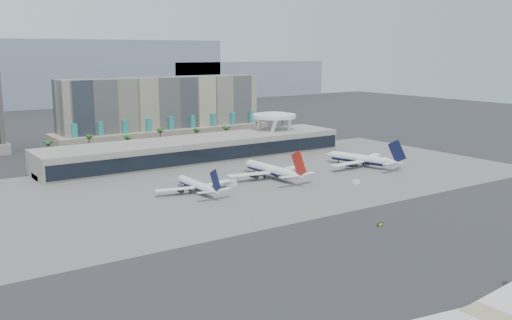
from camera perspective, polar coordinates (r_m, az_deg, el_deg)
ground at (r=221.75m, az=7.91°, el=-4.49°), size 900.00×900.00×0.00m
apron_pad at (r=263.80m, az=-0.10°, el=-1.90°), size 260.00×130.00×0.06m
mountain_ridge at (r=651.88m, az=-19.01°, el=7.79°), size 680.00×60.00×70.00m
hotel at (r=368.86m, az=-9.27°, el=4.27°), size 140.00×30.00×42.00m
terminal at (r=308.64m, az=-5.81°, el=1.15°), size 170.00×32.50×14.50m
saucer_structure at (r=341.14m, az=1.82°, el=4.16°), size 26.00×26.00×21.89m
palm_row at (r=342.07m, az=-7.60°, el=2.74°), size 157.80×2.80×13.10m
airliner_left at (r=239.06m, az=-5.94°, el=-2.51°), size 36.15×37.17×12.84m
airliner_centre at (r=264.04m, az=1.58°, el=-0.99°), size 45.23×46.57×16.07m
airliner_right at (r=295.89m, az=10.52°, el=0.11°), size 43.56×45.16×15.97m
service_vehicle_a at (r=250.00m, az=-2.56°, el=-2.35°), size 5.39×3.49×2.43m
service_vehicle_b at (r=257.60m, az=9.97°, el=-2.19°), size 3.30×2.00×1.65m
taxiway_sign at (r=198.58m, az=12.30°, el=-6.31°), size 2.41×0.41×1.10m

